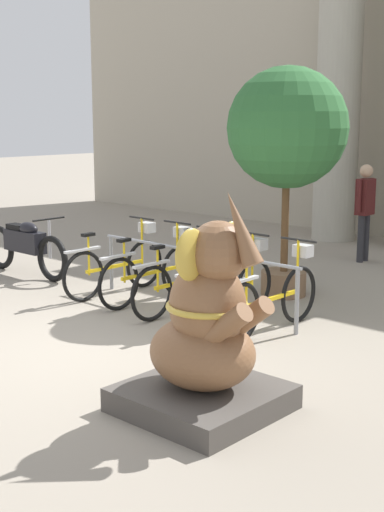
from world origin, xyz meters
name	(u,v)px	position (x,y,z in m)	size (l,w,h in m)	color
ground_plane	(84,350)	(0.00, 0.00, 0.00)	(60.00, 60.00, 0.00)	gray
column_left	(338,103)	(-1.69, 7.60, 2.62)	(1.05, 1.05, 5.16)	#ADA899
bike_rack	(193,263)	(-0.25, 1.95, 0.59)	(3.20, 0.05, 0.77)	gray
bicycle_0	(117,265)	(-1.55, 1.84, 0.40)	(0.48, 1.77, 1.00)	black
bicycle_1	(152,271)	(-0.90, 1.87, 0.40)	(0.48, 1.77, 1.00)	black
bicycle_2	(186,280)	(-0.25, 1.81, 0.40)	(0.48, 1.77, 1.00)	black
bicycle_3	(228,288)	(0.40, 1.84, 0.40)	(0.48, 1.77, 1.00)	black
bicycle_4	(273,297)	(1.05, 1.85, 0.40)	(0.48, 1.77, 1.00)	black
elephant_statue	(206,338)	(1.94, -0.30, 0.63)	(1.18, 1.18, 1.87)	#4C4742
motorcycle	(25,245)	(-3.44, 1.67, 0.46)	(2.03, 0.55, 0.94)	black
person_pedestrian	(365,204)	(-0.17, 6.04, 0.96)	(0.21, 0.47, 1.61)	#28282D
potted_tree	(287,133)	(0.16, 3.31, 2.17)	(1.58, 1.58, 3.03)	brown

